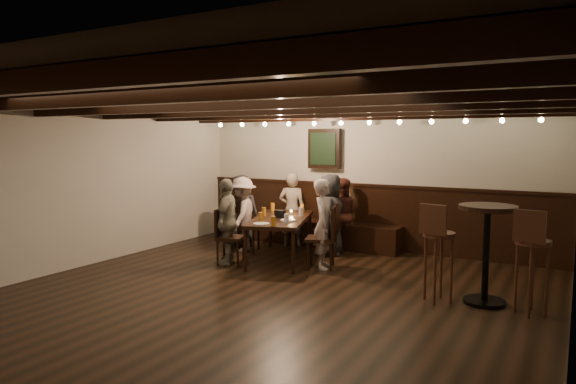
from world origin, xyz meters
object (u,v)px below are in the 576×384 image
Objects in this scene: dining_table at (281,221)px; person_bench_centre at (292,210)px; chair_right_near at (328,239)px; chair_right_far at (322,249)px; chair_left_near at (245,234)px; person_right_near at (330,215)px; person_bench_left at (241,210)px; person_bench_right at (341,214)px; person_left_far at (227,221)px; person_left_near at (243,214)px; chair_left_far at (229,247)px; high_top_table at (487,239)px; person_right_far at (324,224)px; bar_stool_left at (438,265)px; bar_stool_right at (531,276)px.

person_bench_centre reaches higher than dining_table.
chair_right_far reaches higher than chair_right_near.
chair_right_far is at bearing 58.00° from chair_left_near.
person_bench_centre is 0.98× the size of person_right_near.
chair_right_near is 1.72m from person_bench_left.
person_bench_centre reaches higher than chair_right_far.
person_bench_centre reaches higher than person_bench_right.
person_left_far is at bearing 90.00° from chair_right_far.
person_bench_centre is 1.00× the size of person_left_far.
person_bench_centre reaches higher than chair_right_near.
chair_left_near is 0.75× the size of person_bench_left.
person_left_far is (-1.11, -1.82, 0.04)m from person_bench_right.
person_right_near reaches higher than person_left_far.
person_left_far is (0.30, -0.85, 0.02)m from person_left_near.
person_bench_centre reaches higher than chair_left_far.
high_top_table is at bearing -32.11° from dining_table.
person_right_near is (0.01, -0.47, 0.05)m from person_bench_right.
chair_left_near is 1.05× the size of chair_right_far.
person_right_far reaches higher than person_left_near.
high_top_table reaches higher than chair_right_near.
chair_right_far is 0.74× the size of person_bench_right.
high_top_table reaches higher than chair_left_far.
chair_right_near is 2.72m from bar_stool_left.
dining_table is at bearing 58.01° from chair_left_near.
person_bench_right is at bearing 129.84° from chair_left_far.
chair_right_near is at bearing 164.46° from person_bench_left.
person_right_far is at bearing -30.96° from dining_table.
person_right_far is at bearing 140.71° from person_bench_left.
dining_table is at bearing 122.07° from chair_left_far.
dining_table is at bearing 177.31° from bar_stool_right.
person_bench_right reaches higher than chair_left_far.
chair_left_near is at bearing 90.00° from person_right_near.
person_left_far is 1.14× the size of high_top_table.
bar_stool_right is (2.89, -0.70, 0.16)m from chair_right_far.
person_bench_right is 0.48m from person_right_near.
person_bench_centre is at bearing 51.34° from person_right_near.
chair_right_near reaches higher than chair_left_far.
dining_table is at bearing 120.96° from person_left_far.
person_bench_centre is (-0.88, 0.33, 0.39)m from chair_right_near.
person_right_near is at bearing 141.34° from person_bench_centre.
person_right_near is at bearing 90.00° from chair_left_near.
chair_left_far is 0.73× the size of bar_stool_left.
person_left_near is 1.75m from person_right_far.
person_left_far is at bearing 39.29° from person_bench_right.
dining_table is 0.88m from person_left_far.
chair_left_far is 0.64× the size of person_right_far.
person_right_near is 3.01m from high_top_table.
person_bench_centre is (-0.35, 0.99, 0.04)m from dining_table.
chair_left_near is at bearing 58.00° from chair_right_far.
chair_right_far is at bearing 178.07° from person_right_near.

